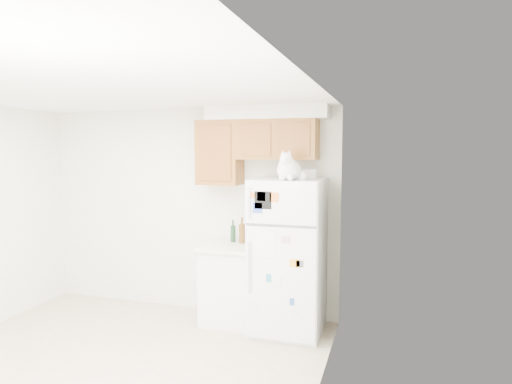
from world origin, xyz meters
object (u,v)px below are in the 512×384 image
at_px(cat, 289,169).
at_px(bottle_green, 233,231).
at_px(base_counter, 231,283).
at_px(storage_box_back, 306,174).
at_px(bottle_amber, 242,230).
at_px(storage_box_front, 299,175).
at_px(refrigerator, 288,256).

bearing_deg(cat, bottle_green, 150.28).
height_order(base_counter, storage_box_back, storage_box_back).
height_order(cat, bottle_amber, cat).
height_order(storage_box_back, bottle_amber, storage_box_back).
height_order(cat, storage_box_front, cat).
height_order(cat, bottle_green, cat).
bearing_deg(bottle_green, cat, -29.72).
xyz_separation_m(base_counter, cat, (0.74, -0.30, 1.35)).
distance_m(refrigerator, cat, 0.99).
bearing_deg(refrigerator, bottle_green, 163.34).
bearing_deg(storage_box_back, bottle_green, 149.06).
bearing_deg(refrigerator, cat, -76.82).
bearing_deg(base_counter, storage_box_front, -13.16).
relative_size(base_counter, bottle_green, 3.46).
height_order(refrigerator, storage_box_front, storage_box_front).
height_order(refrigerator, base_counter, refrigerator).
bearing_deg(storage_box_front, bottle_amber, 163.04).
height_order(refrigerator, storage_box_back, storage_box_back).
relative_size(refrigerator, bottle_amber, 5.58).
bearing_deg(bottle_green, storage_box_back, -6.06).
bearing_deg(cat, refrigerator, 103.18).
xyz_separation_m(cat, storage_box_front, (0.09, 0.10, -0.07)).
distance_m(storage_box_front, bottle_amber, 1.04).
bearing_deg(cat, storage_box_front, 49.71).
bearing_deg(storage_box_front, cat, -124.72).
xyz_separation_m(base_counter, storage_box_front, (0.83, -0.19, 1.28)).
xyz_separation_m(refrigerator, storage_box_front, (0.14, -0.12, 0.89)).
height_order(refrigerator, bottle_amber, refrigerator).
bearing_deg(base_counter, cat, -21.88).
bearing_deg(bottle_green, storage_box_front, -21.35).
bearing_deg(bottle_green, bottle_amber, -13.95).
distance_m(storage_box_back, bottle_green, 1.13).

